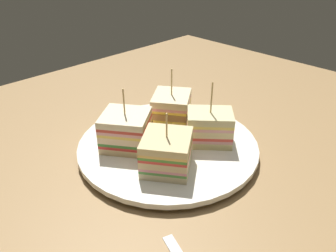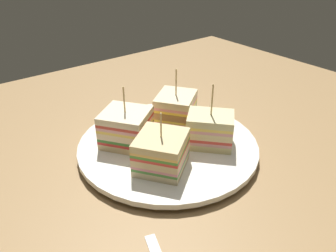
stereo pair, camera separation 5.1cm
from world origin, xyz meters
TOP-DOWN VIEW (x-y plane):
  - ground_plane at (0.00, 0.00)cm, footprint 111.36×92.22cm
  - plate at (0.00, 0.00)cm, footprint 28.55×28.55cm
  - sandwich_wedge_0 at (4.96, 4.16)cm, footprint 9.21×8.98cm
  - sandwich_wedge_1 at (-5.15, 3.93)cm, footprint 9.42×9.52cm
  - sandwich_wedge_2 at (-4.68, -4.47)cm, footprint 9.47×9.35cm
  - sandwich_wedge_3 at (4.82, -4.32)cm, footprint 8.58×8.70cm
  - chip_pile at (-1.78, -0.51)cm, footprint 5.40×6.82cm
  - salad_garnish at (-0.06, 9.98)cm, footprint 7.34×7.09cm

SIDE VIEW (x-z plane):
  - ground_plane at x=0.00cm, z-range -1.80..0.00cm
  - plate at x=0.00cm, z-range 0.16..1.68cm
  - salad_garnish at x=-0.06cm, z-range 1.41..2.83cm
  - chip_pile at x=-1.78cm, z-range 1.72..4.36cm
  - sandwich_wedge_2 at x=-4.68cm, z-range -0.30..8.38cm
  - sandwich_wedge_3 at x=4.82cm, z-range -0.99..9.20cm
  - sandwich_wedge_0 at x=4.96cm, z-range -0.80..9.18cm
  - sandwich_wedge_1 at x=-5.15cm, z-range -0.57..9.09cm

